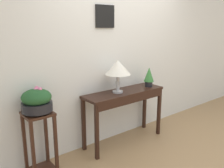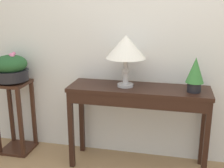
% 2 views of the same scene
% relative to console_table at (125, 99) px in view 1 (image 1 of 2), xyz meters
% --- Properties ---
extents(back_wall_with_art, '(9.00, 0.13, 2.80)m').
position_rel_console_table_xyz_m(back_wall_with_art, '(0.10, 0.30, 0.72)').
color(back_wall_with_art, silver).
rests_on(back_wall_with_art, ground).
extents(console_table, '(1.28, 0.38, 0.80)m').
position_rel_console_table_xyz_m(console_table, '(0.00, 0.00, 0.00)').
color(console_table, black).
rests_on(console_table, ground).
extents(table_lamp, '(0.36, 0.36, 0.47)m').
position_rel_console_table_xyz_m(table_lamp, '(-0.12, 0.02, 0.47)').
color(table_lamp, '#B7B7BC').
rests_on(table_lamp, console_table).
extents(potted_plant_on_console, '(0.15, 0.15, 0.30)m').
position_rel_console_table_xyz_m(potted_plant_on_console, '(0.48, -0.01, 0.28)').
color(potted_plant_on_console, black).
rests_on(potted_plant_on_console, console_table).
extents(pedestal_stand_left, '(0.32, 0.32, 0.77)m').
position_rel_console_table_xyz_m(pedestal_stand_left, '(-1.29, 0.05, -0.30)').
color(pedestal_stand_left, '#381E14').
rests_on(pedestal_stand_left, ground).
extents(planter_bowl_wide, '(0.34, 0.34, 0.30)m').
position_rel_console_table_xyz_m(planter_bowl_wide, '(-1.29, 0.05, 0.22)').
color(planter_bowl_wide, black).
rests_on(planter_bowl_wide, pedestal_stand_left).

